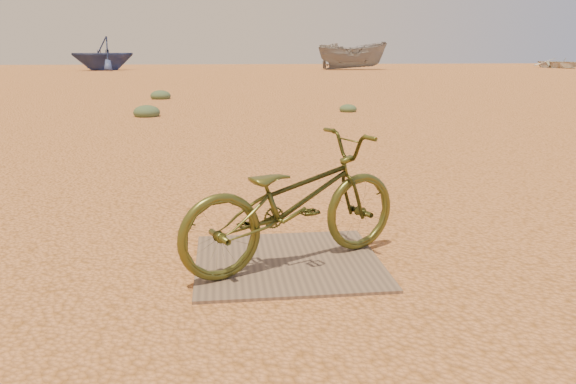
{
  "coord_description": "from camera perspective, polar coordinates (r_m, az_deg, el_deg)",
  "views": [
    {
      "loc": [
        -0.88,
        -4.43,
        1.51
      ],
      "look_at": [
        -0.41,
        -0.6,
        0.54
      ],
      "focal_mm": 35.0,
      "sensor_mm": 36.0,
      "label": 1
    }
  ],
  "objects": [
    {
      "name": "ground",
      "position": [
        4.76,
        4.09,
        -4.37
      ],
      "size": [
        120.0,
        120.0,
        0.0
      ],
      "primitive_type": "plane",
      "color": "#E88F54",
      "rests_on": "ground"
    },
    {
      "name": "plywood_board",
      "position": [
        4.14,
        0.0,
        -7.08
      ],
      "size": [
        1.34,
        1.25,
        0.02
      ],
      "primitive_type": "cube",
      "color": "brown",
      "rests_on": "ground"
    },
    {
      "name": "bicycle",
      "position": [
        3.95,
        0.62,
        -0.91
      ],
      "size": [
        1.85,
        1.29,
        0.92
      ],
      "primitive_type": "imported",
      "rotation": [
        0.0,
        0.0,
        2.0
      ],
      "color": "#484B1B",
      "rests_on": "plywood_board"
    },
    {
      "name": "boat_far_left",
      "position": [
        46.78,
        -18.28,
        13.23
      ],
      "size": [
        6.38,
        6.19,
        2.57
      ],
      "primitive_type": "imported",
      "rotation": [
        0.0,
        0.0,
        -0.99
      ],
      "color": "#34437C",
      "rests_on": "ground"
    },
    {
      "name": "boat_mid_right",
      "position": [
        46.34,
        6.59,
        13.59
      ],
      "size": [
        5.71,
        2.35,
        2.18
      ],
      "primitive_type": "imported",
      "rotation": [
        0.0,
        0.0,
        1.61
      ],
      "color": "gray",
      "rests_on": "ground"
    },
    {
      "name": "boat_far_right",
      "position": [
        55.57,
        25.91,
        11.72
      ],
      "size": [
        3.79,
        4.78,
        0.89
      ],
      "primitive_type": "imported",
      "rotation": [
        0.0,
        0.0,
        0.18
      ],
      "color": "beige",
      "rests_on": "ground"
    },
    {
      "name": "kale_a",
      "position": [
        13.77,
        -14.14,
        7.47
      ],
      "size": [
        0.62,
        0.62,
        0.34
      ],
      "primitive_type": "ellipsoid",
      "color": "#496040",
      "rests_on": "ground"
    },
    {
      "name": "kale_b",
      "position": [
        14.46,
        6.11,
        8.12
      ],
      "size": [
        0.44,
        0.44,
        0.24
      ],
      "primitive_type": "ellipsoid",
      "color": "#496040",
      "rests_on": "ground"
    },
    {
      "name": "kale_c",
      "position": [
        18.69,
        -12.81,
        9.21
      ],
      "size": [
        0.64,
        0.64,
        0.35
      ],
      "primitive_type": "ellipsoid",
      "color": "#496040",
      "rests_on": "ground"
    }
  ]
}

